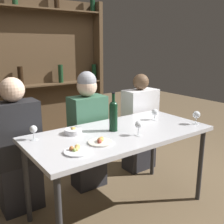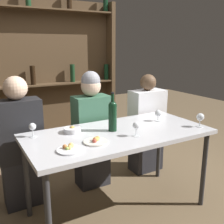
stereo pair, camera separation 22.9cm
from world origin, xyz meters
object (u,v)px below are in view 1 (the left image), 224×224
object	(u,v)px
food_plate_1	(77,151)
seated_person_right	(140,126)
wine_bottle	(113,114)
seated_person_center	(88,132)
wine_glass_0	(138,125)
wine_glass_1	(155,112)
seated_person_left	(18,150)
wine_glass_2	(196,115)
food_plate_0	(100,142)
wine_glass_3	(33,130)
snack_bowl	(73,131)

from	to	relation	value
food_plate_1	seated_person_right	world-z (taller)	seated_person_right
wine_bottle	seated_person_center	size ratio (longest dim) A/B	0.27
wine_glass_0	wine_glass_1	bearing A→B (deg)	30.10
seated_person_left	food_plate_1	bearing A→B (deg)	-73.90
wine_glass_2	seated_person_left	distance (m)	1.65
food_plate_0	seated_person_center	xyz separation A→B (m)	(0.28, 0.67, -0.17)
wine_glass_1	wine_glass_2	world-z (taller)	wine_glass_2
wine_glass_2	wine_glass_3	xyz separation A→B (m)	(-1.38, 0.48, -0.01)
wine_glass_3	seated_person_left	world-z (taller)	seated_person_left
wine_glass_2	wine_glass_1	bearing A→B (deg)	121.94
wine_bottle	seated_person_center	xyz separation A→B (m)	(0.03, 0.49, -0.30)
wine_glass_3	seated_person_right	size ratio (longest dim) A/B	0.10
wine_bottle	wine_glass_2	bearing A→B (deg)	-21.49
wine_glass_2	wine_glass_3	distance (m)	1.46
wine_bottle	food_plate_0	bearing A→B (deg)	-144.52
wine_glass_1	wine_glass_3	xyz separation A→B (m)	(-1.17, 0.14, 0.01)
seated_person_left	wine_glass_1	bearing A→B (deg)	-20.02
food_plate_1	seated_person_center	bearing A→B (deg)	54.53
wine_glass_3	seated_person_center	xyz separation A→B (m)	(0.66, 0.30, -0.24)
wine_glass_1	food_plate_0	distance (m)	0.82
seated_person_center	seated_person_right	size ratio (longest dim) A/B	1.06
food_plate_0	seated_person_left	bearing A→B (deg)	123.26
food_plate_0	food_plate_1	bearing A→B (deg)	-167.77
food_plate_1	seated_person_right	distance (m)	1.44
wine_glass_1	food_plate_1	world-z (taller)	wine_glass_1
snack_bowl	seated_person_center	distance (m)	0.53
wine_bottle	wine_glass_2	world-z (taller)	wine_bottle
wine_bottle	wine_glass_0	xyz separation A→B (m)	(0.10, -0.21, -0.06)
wine_bottle	wine_glass_1	world-z (taller)	wine_bottle
wine_bottle	wine_glass_3	world-z (taller)	wine_bottle
wine_glass_0	seated_person_center	size ratio (longest dim) A/B	0.10
wine_glass_1	wine_glass_3	distance (m)	1.18
wine_glass_2	wine_bottle	bearing A→B (deg)	158.51
wine_glass_2	seated_person_center	bearing A→B (deg)	132.53
wine_glass_1	wine_glass_0	bearing A→B (deg)	-149.90
wine_bottle	snack_bowl	size ratio (longest dim) A/B	2.33
seated_person_left	wine_bottle	bearing A→B (deg)	-35.28
wine_glass_1	food_plate_0	bearing A→B (deg)	-164.36
wine_bottle	food_plate_1	xyz separation A→B (m)	(-0.48, -0.23, -0.14)
wine_glass_0	food_plate_1	xyz separation A→B (m)	(-0.58, -0.02, -0.07)
snack_bowl	seated_person_right	bearing A→B (deg)	18.58
seated_person_right	snack_bowl	bearing A→B (deg)	-161.42
wine_glass_0	snack_bowl	distance (m)	0.54
wine_glass_2	seated_person_right	distance (m)	0.84
wine_bottle	wine_glass_0	size ratio (longest dim) A/B	2.81
seated_person_left	wine_glass_3	bearing A→B (deg)	-80.00
wine_bottle	seated_person_right	size ratio (longest dim) A/B	0.29
wine_glass_0	wine_bottle	bearing A→B (deg)	114.73
wine_bottle	wine_glass_3	bearing A→B (deg)	163.89
wine_glass_2	snack_bowl	size ratio (longest dim) A/B	0.87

